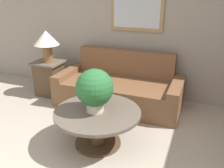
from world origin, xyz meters
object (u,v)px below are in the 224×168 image
at_px(coffee_table, 98,120).
at_px(table_lamp, 46,40).
at_px(potted_plant_on_table, 95,89).
at_px(couch_main, 119,89).
at_px(side_table, 50,77).

distance_m(coffee_table, table_lamp, 2.04).
xyz_separation_m(coffee_table, potted_plant_on_table, (-0.02, -0.01, 0.43)).
xyz_separation_m(couch_main, side_table, (-1.38, -0.05, 0.05)).
height_order(couch_main, side_table, couch_main).
relative_size(couch_main, table_lamp, 3.72).
bearing_deg(table_lamp, couch_main, 2.20).
bearing_deg(couch_main, side_table, -177.80).
relative_size(coffee_table, table_lamp, 1.94).
xyz_separation_m(coffee_table, table_lamp, (-1.51, 1.18, 0.68)).
xyz_separation_m(couch_main, potted_plant_on_table, (0.12, -1.25, 0.50)).
bearing_deg(potted_plant_on_table, couch_main, 95.28).
bearing_deg(couch_main, coffee_table, -83.58).
height_order(couch_main, coffee_table, couch_main).
bearing_deg(coffee_table, couch_main, 96.42).
distance_m(side_table, table_lamp, 0.70).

